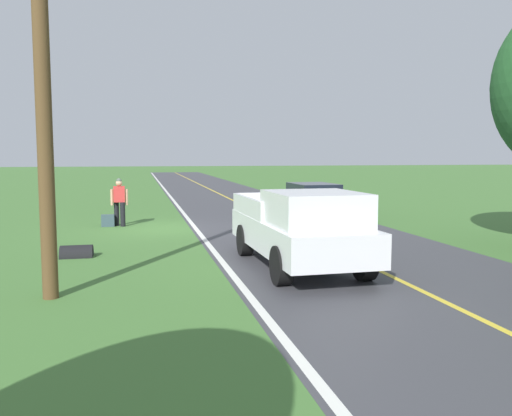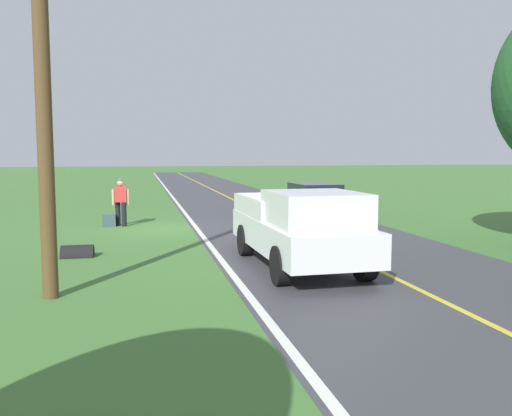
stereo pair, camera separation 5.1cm
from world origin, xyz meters
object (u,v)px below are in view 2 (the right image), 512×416
object	(u,v)px
hitchhiker_walking	(121,199)
suitcase_carried	(109,221)
sedan_near_oncoming	(313,199)
utility_pole_roadside	(43,84)
pickup_truck_passing	(302,227)

from	to	relation	value
hitchhiker_walking	suitcase_carried	size ratio (longest dim) A/B	3.80
hitchhiker_walking	sedan_near_oncoming	size ratio (longest dim) A/B	0.39
sedan_near_oncoming	utility_pole_roadside	world-z (taller)	utility_pole_roadside
sedan_near_oncoming	suitcase_carried	bearing A→B (deg)	9.16
pickup_truck_passing	utility_pole_roadside	world-z (taller)	utility_pole_roadside
pickup_truck_passing	sedan_near_oncoming	distance (m)	10.31
pickup_truck_passing	hitchhiker_walking	bearing A→B (deg)	-63.12
hitchhiker_walking	suitcase_carried	bearing A→B (deg)	11.53
hitchhiker_walking	utility_pole_roadside	world-z (taller)	utility_pole_roadside
suitcase_carried	utility_pole_roadside	distance (m)	10.53
sedan_near_oncoming	utility_pole_roadside	size ratio (longest dim) A/B	0.58
sedan_near_oncoming	utility_pole_roadside	bearing A→B (deg)	52.17
suitcase_carried	sedan_near_oncoming	bearing A→B (deg)	98.49
hitchhiker_walking	pickup_truck_passing	size ratio (longest dim) A/B	0.32
pickup_truck_passing	utility_pole_roadside	bearing A→B (deg)	15.86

